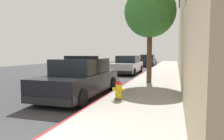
{
  "coord_description": "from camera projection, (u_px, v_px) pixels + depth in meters",
  "views": [
    {
      "loc": [
        2.56,
        -2.88,
        1.81
      ],
      "look_at": [
        -0.3,
        6.43,
        1.0
      ],
      "focal_mm": 33.49,
      "sensor_mm": 36.0,
      "label": 1
    }
  ],
  "objects": [
    {
      "name": "ground_plane",
      "position": [
        68.0,
        80.0,
        14.52
      ],
      "size": [
        28.36,
        60.0,
        0.2
      ],
      "primitive_type": "cube",
      "color": "#353538"
    },
    {
      "name": "parked_car_silver_ahead",
      "position": [
        128.0,
        65.0,
        18.07
      ],
      "size": [
        1.94,
        4.84,
        1.56
      ],
      "color": "#B2B5BA",
      "rests_on": "ground"
    },
    {
      "name": "fire_hydrant",
      "position": [
        119.0,
        90.0,
        7.45
      ],
      "size": [
        0.44,
        0.4,
        0.76
      ],
      "color": "#4C4C51",
      "rests_on": "sidewalk_pavement"
    },
    {
      "name": "curb_painted_edge",
      "position": [
        133.0,
        80.0,
        13.17
      ],
      "size": [
        0.08,
        60.0,
        0.13
      ],
      "primitive_type": "cube",
      "color": "maroon",
      "rests_on": "ground"
    },
    {
      "name": "police_cruiser",
      "position": [
        81.0,
        78.0,
        8.68
      ],
      "size": [
        1.94,
        4.84,
        1.68
      ],
      "color": "black",
      "rests_on": "ground"
    },
    {
      "name": "street_tree",
      "position": [
        150.0,
        12.0,
        11.43
      ],
      "size": [
        2.81,
        2.81,
        5.32
      ],
      "color": "brown",
      "rests_on": "sidewalk_pavement"
    },
    {
      "name": "sidewalk_pavement",
      "position": [
        156.0,
        81.0,
        12.75
      ],
      "size": [
        2.81,
        60.0,
        0.13
      ],
      "primitive_type": "cube",
      "color": "#9E9991",
      "rests_on": "ground"
    },
    {
      "name": "parked_car_dark_far",
      "position": [
        148.0,
        61.0,
        27.78
      ],
      "size": [
        1.94,
        4.84,
        1.56
      ],
      "color": "black",
      "rests_on": "ground"
    }
  ]
}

